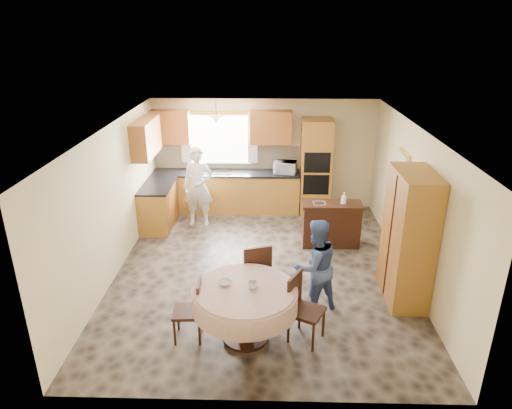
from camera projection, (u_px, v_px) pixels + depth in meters
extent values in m
cube|color=brown|center=(261.00, 269.00, 8.03)|extent=(5.00, 6.00, 0.01)
cube|color=white|center=(262.00, 129.00, 7.10)|extent=(5.00, 6.00, 0.01)
cube|color=#D3BD87|center=(264.00, 154.00, 10.35)|extent=(5.00, 0.02, 2.50)
cube|color=#D3BD87|center=(258.00, 309.00, 4.78)|extent=(5.00, 0.02, 2.50)
cube|color=#D3BD87|center=(113.00, 202.00, 7.63)|extent=(0.02, 6.00, 2.50)
cube|color=#D3BD87|center=(413.00, 205.00, 7.50)|extent=(0.02, 6.00, 2.50)
cube|color=white|center=(219.00, 139.00, 10.22)|extent=(1.40, 0.03, 1.10)
cube|color=white|center=(186.00, 137.00, 10.18)|extent=(0.22, 0.02, 1.15)
cube|color=white|center=(253.00, 138.00, 10.14)|extent=(0.22, 0.02, 1.15)
cube|color=gold|center=(226.00, 192.00, 10.39)|extent=(3.30, 0.60, 0.88)
cube|color=black|center=(226.00, 173.00, 10.22)|extent=(3.30, 0.64, 0.04)
cube|color=gold|center=(159.00, 206.00, 9.59)|extent=(0.60, 1.20, 0.88)
cube|color=black|center=(157.00, 186.00, 9.42)|extent=(0.64, 1.20, 0.04)
cube|color=beige|center=(227.00, 157.00, 10.38)|extent=(3.30, 0.02, 0.55)
cube|color=#B7662D|center=(171.00, 127.00, 10.00)|extent=(0.85, 0.33, 0.72)
cube|color=#B7662D|center=(271.00, 127.00, 9.94)|extent=(0.90, 0.33, 0.72)
cube|color=#B7662D|center=(146.00, 138.00, 9.05)|extent=(0.33, 1.20, 0.72)
cube|color=gold|center=(315.00, 167.00, 10.10)|extent=(0.66, 0.62, 2.12)
cube|color=black|center=(317.00, 163.00, 9.74)|extent=(0.56, 0.01, 0.45)
cube|color=black|center=(316.00, 185.00, 9.93)|extent=(0.56, 0.01, 0.45)
cone|color=beige|center=(216.00, 120.00, 9.58)|extent=(0.36, 0.36, 0.18)
cube|color=#3A1C10|center=(331.00, 225.00, 8.78)|extent=(1.14, 0.47, 0.81)
cube|color=black|center=(338.00, 229.00, 8.89)|extent=(0.51, 0.43, 0.60)
cube|color=gold|center=(408.00, 238.00, 6.86)|extent=(0.54, 1.08, 2.06)
cylinder|color=#3A1C10|center=(245.00, 316.00, 6.15)|extent=(0.21, 0.21, 0.73)
cylinder|color=#3A1C10|center=(246.00, 337.00, 6.28)|extent=(0.62, 0.62, 0.04)
cylinder|color=beige|center=(245.00, 290.00, 6.00)|extent=(1.34, 1.34, 0.05)
cylinder|color=beige|center=(245.00, 299.00, 6.05)|extent=(1.40, 1.40, 0.29)
cube|color=#3A1C10|center=(187.00, 312.00, 6.16)|extent=(0.40, 0.40, 0.05)
cube|color=#3A1C10|center=(200.00, 296.00, 6.07)|extent=(0.05, 0.37, 0.46)
cylinder|color=#3A1C10|center=(174.00, 332.00, 6.09)|extent=(0.03, 0.03, 0.39)
cylinder|color=#3A1C10|center=(199.00, 333.00, 6.08)|extent=(0.03, 0.03, 0.39)
cylinder|color=#3A1C10|center=(179.00, 318.00, 6.40)|extent=(0.03, 0.03, 0.39)
cylinder|color=#3A1C10|center=(202.00, 318.00, 6.39)|extent=(0.03, 0.03, 0.39)
cube|color=#3A1C10|center=(254.00, 274.00, 6.97)|extent=(0.55, 0.55, 0.05)
cube|color=#3A1C10|center=(258.00, 263.00, 6.68)|extent=(0.42, 0.16, 0.53)
cylinder|color=#3A1C10|center=(241.00, 294.00, 6.89)|extent=(0.04, 0.04, 0.45)
cylinder|color=#3A1C10|center=(266.00, 295.00, 6.88)|extent=(0.04, 0.04, 0.45)
cylinder|color=#3A1C10|center=(243.00, 281.00, 7.24)|extent=(0.04, 0.04, 0.45)
cylinder|color=#3A1C10|center=(267.00, 281.00, 7.23)|extent=(0.04, 0.04, 0.45)
cube|color=#3A1C10|center=(307.00, 312.00, 6.10)|extent=(0.57, 0.57, 0.05)
cube|color=#3A1C10|center=(295.00, 291.00, 6.09)|extent=(0.22, 0.37, 0.50)
cylinder|color=#3A1C10|center=(294.00, 334.00, 6.03)|extent=(0.04, 0.04, 0.43)
cylinder|color=#3A1C10|center=(321.00, 335.00, 6.02)|extent=(0.04, 0.04, 0.43)
cylinder|color=#3A1C10|center=(292.00, 318.00, 6.36)|extent=(0.04, 0.04, 0.43)
cylinder|color=#3A1C10|center=(318.00, 318.00, 6.35)|extent=(0.04, 0.04, 0.43)
cube|color=gold|center=(403.00, 165.00, 8.00)|extent=(0.05, 0.59, 0.49)
cube|color=#B0C3CF|center=(401.00, 165.00, 8.00)|extent=(0.01, 0.49, 0.39)
imported|color=silver|center=(285.00, 167.00, 10.08)|extent=(0.53, 0.40, 0.27)
imported|color=silver|center=(198.00, 187.00, 9.51)|extent=(0.64, 0.44, 1.70)
imported|color=#3C5184|center=(315.00, 266.00, 6.67)|extent=(0.89, 0.82, 1.46)
imported|color=#B2B2B2|center=(319.00, 204.00, 8.62)|extent=(0.26, 0.26, 0.06)
imported|color=silver|center=(344.00, 199.00, 8.57)|extent=(0.12, 0.12, 0.27)
imported|color=#B2B2B2|center=(253.00, 285.00, 5.96)|extent=(0.15, 0.15, 0.10)
imported|color=#B2B2B2|center=(225.00, 283.00, 6.07)|extent=(0.22, 0.22, 0.06)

